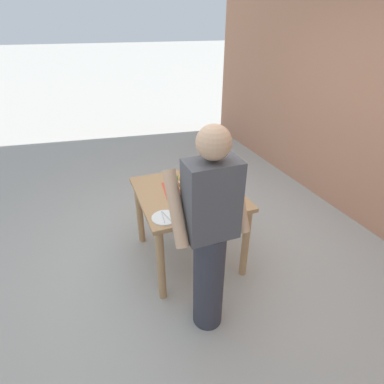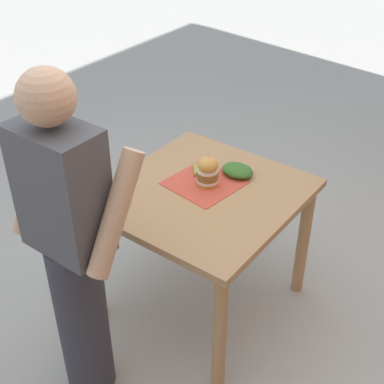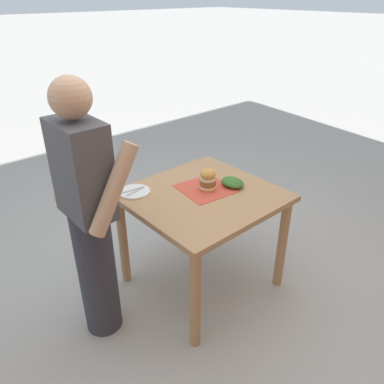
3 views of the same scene
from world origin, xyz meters
name	(u,v)px [view 3 (image 3 of 3)]	position (x,y,z in m)	size (l,w,h in m)	color
ground_plane	(201,281)	(0.00, 0.00, 0.00)	(80.00, 80.00, 0.00)	#ADAAA3
patio_table	(202,210)	(0.00, 0.00, 0.66)	(0.94, 0.99, 0.80)	tan
serving_paper	(206,188)	(0.04, -0.07, 0.80)	(0.35, 0.35, 0.00)	#D64C38
sandwich	(208,179)	(0.02, -0.07, 0.88)	(0.12, 0.12, 0.20)	gold
pickle_spear	(202,180)	(0.14, -0.12, 0.81)	(0.02, 0.02, 0.09)	#8EA83D
side_plate_with_forks	(134,192)	(0.33, 0.35, 0.80)	(0.22, 0.22, 0.02)	white
side_salad	(232,182)	(-0.06, -0.24, 0.83)	(0.18, 0.14, 0.06)	#386B28
diner_across_table	(89,215)	(0.13, 0.79, 0.88)	(0.55, 0.35, 1.69)	#33333D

